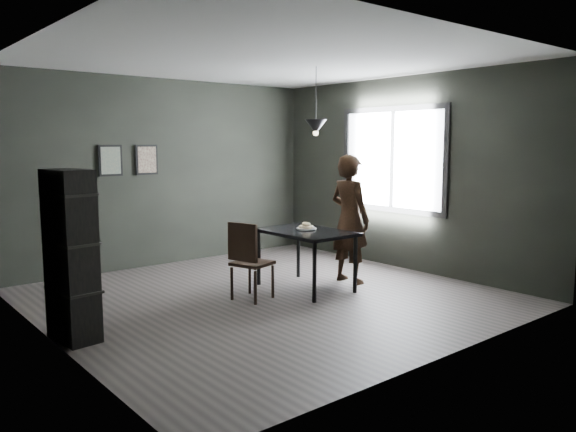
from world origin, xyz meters
TOP-DOWN VIEW (x-y plane):
  - ground at (0.00, 0.00)m, footprint 5.00×5.00m
  - back_wall at (0.00, 2.50)m, footprint 5.00×0.10m
  - ceiling at (0.00, 0.00)m, footprint 5.00×5.00m
  - window_assembly at (2.47, 0.20)m, footprint 0.04×1.96m
  - cafe_table at (0.60, 0.00)m, footprint 0.80×1.20m
  - white_plate at (0.66, 0.05)m, footprint 0.23×0.23m
  - donut_pile at (0.66, 0.05)m, footprint 0.18×0.19m
  - woman at (1.27, -0.11)m, footprint 0.43×0.63m
  - wood_chair at (-0.28, 0.02)m, footprint 0.50×0.50m
  - shelf_unit at (-2.32, -0.02)m, footprint 0.36×0.57m
  - pendant_lamp at (0.85, 0.10)m, footprint 0.28×0.28m
  - framed_print_left at (-0.90, 2.47)m, footprint 0.34×0.04m
  - framed_print_right at (-0.35, 2.47)m, footprint 0.34×0.04m

SIDE VIEW (x-z plane):
  - ground at x=0.00m, z-range 0.00..0.00m
  - wood_chair at x=-0.28m, z-range 0.06..1.00m
  - cafe_table at x=0.60m, z-range 0.30..1.05m
  - white_plate at x=0.66m, z-range 0.75..0.76m
  - donut_pile at x=0.66m, z-range 0.75..0.84m
  - shelf_unit at x=-2.32m, z-range 0.00..1.61m
  - woman at x=1.27m, z-range 0.00..1.70m
  - back_wall at x=0.00m, z-range 0.00..2.80m
  - window_assembly at x=2.47m, z-range 0.82..2.38m
  - framed_print_left at x=-0.90m, z-range 1.38..1.82m
  - framed_print_right at x=-0.35m, z-range 1.38..1.82m
  - pendant_lamp at x=0.85m, z-range 1.62..2.48m
  - ceiling at x=0.00m, z-range 2.79..2.81m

